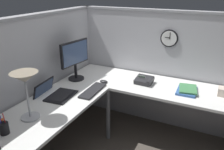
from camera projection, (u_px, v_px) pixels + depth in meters
ground_plane at (114, 149)px, 2.79m from camera, size 6.80×6.80×0.00m
cubicle_wall_back at (30, 88)px, 2.55m from camera, size 2.57×0.12×1.58m
cubicle_wall_right at (159, 69)px, 3.12m from camera, size 0.12×2.37×1.58m
desk at (112, 110)px, 2.42m from camera, size 2.35×2.15×0.73m
monitor at (75, 57)px, 2.84m from camera, size 0.46×0.20×0.50m
laptop at (54, 93)px, 2.51m from camera, size 0.38×0.41×0.22m
keyboard at (93, 91)px, 2.61m from camera, size 0.44×0.16×0.02m
computer_mouse at (104, 81)px, 2.83m from camera, size 0.06×0.10×0.03m
desk_lamp_dome at (25, 81)px, 1.96m from camera, size 0.24×0.24×0.44m
pen_cup at (4, 128)px, 1.85m from camera, size 0.08×0.08×0.18m
office_phone at (145, 81)px, 2.81m from camera, size 0.20×0.21×0.11m
book_stack at (187, 90)px, 2.59m from camera, size 0.30×0.23×0.04m
tissue_box at (224, 92)px, 2.50m from camera, size 0.12×0.12×0.09m
wall_clock at (169, 38)px, 2.86m from camera, size 0.04×0.22×0.22m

